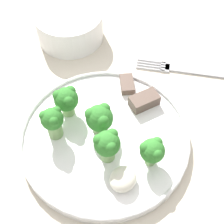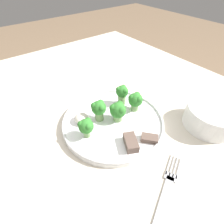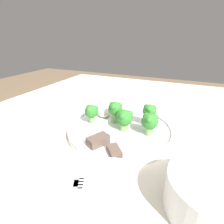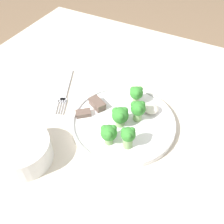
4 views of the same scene
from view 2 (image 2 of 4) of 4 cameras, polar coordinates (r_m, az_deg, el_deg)
name	(u,v)px [view 2 (image 2 of 4)]	position (r m, az deg, el deg)	size (l,w,h in m)	color
ground_plane	(110,216)	(1.13, -0.74, -30.75)	(8.00, 8.00, 0.00)	#7F664C
table	(108,145)	(0.55, -1.34, -10.87)	(1.14, 0.96, 0.74)	beige
dinner_plate	(113,121)	(0.46, 0.30, -3.07)	(0.26, 0.26, 0.02)	white
fork	(165,197)	(0.37, 16.91, -24.94)	(0.10, 0.18, 0.00)	#B2B2B7
cream_bowl	(211,117)	(0.51, 29.63, -1.42)	(0.13, 0.13, 0.06)	white
broccoli_floret_near_rim_left	(99,109)	(0.44, -4.32, 1.09)	(0.04, 0.04, 0.06)	#7FA866
broccoli_floret_center_left	(118,110)	(0.44, 1.95, 0.53)	(0.04, 0.04, 0.05)	#7FA866
broccoli_floret_back_left	(122,93)	(0.49, 3.29, 6.19)	(0.03, 0.03, 0.06)	#7FA866
broccoli_floret_front_left	(86,126)	(0.40, -8.47, -4.66)	(0.04, 0.04, 0.05)	#7FA866
broccoli_floret_center_back	(135,100)	(0.47, 7.66, 3.87)	(0.04, 0.04, 0.05)	#7FA866
meat_slice_front_slice	(131,142)	(0.40, 6.16, -9.85)	(0.05, 0.04, 0.02)	brown
meat_slice_middle_slice	(149,138)	(0.42, 12.14, -8.42)	(0.04, 0.04, 0.01)	brown
sauce_dollop	(82,118)	(0.45, -9.87, -2.07)	(0.04, 0.04, 0.02)	silver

